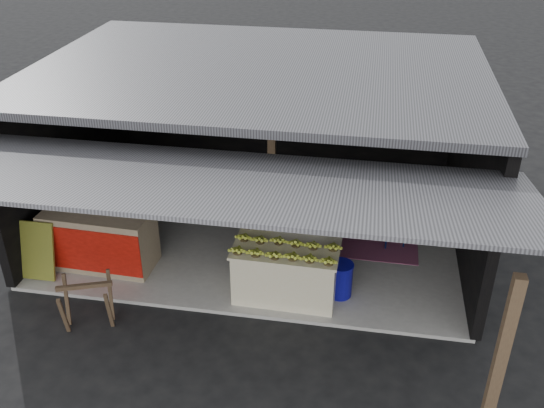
% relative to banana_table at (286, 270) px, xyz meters
% --- Properties ---
extents(ground, '(80.00, 80.00, 0.00)m').
position_rel_banana_table_xyz_m(ground, '(-0.75, -0.61, -0.49)').
color(ground, black).
rests_on(ground, ground).
extents(concrete_slab, '(7.00, 5.00, 0.06)m').
position_rel_banana_table_xyz_m(concrete_slab, '(-0.75, 1.89, -0.46)').
color(concrete_slab, gray).
rests_on(concrete_slab, ground).
extents(shophouse, '(7.40, 7.29, 3.02)m').
position_rel_banana_table_xyz_m(shophouse, '(-0.75, 2.21, 1.61)').
color(shophouse, black).
rests_on(shophouse, ground).
extents(banana_table, '(1.59, 1.00, 0.86)m').
position_rel_banana_table_xyz_m(banana_table, '(0.00, 0.00, 0.00)').
color(banana_table, silver).
rests_on(banana_table, concrete_slab).
extents(banana_pile, '(1.46, 0.90, 0.17)m').
position_rel_banana_table_xyz_m(banana_pile, '(0.00, 0.00, 0.52)').
color(banana_pile, yellow).
rests_on(banana_pile, banana_table).
extents(white_crate, '(1.07, 0.78, 1.12)m').
position_rel_banana_table_xyz_m(white_crate, '(0.06, 0.97, 0.13)').
color(white_crate, white).
rests_on(white_crate, concrete_slab).
extents(neighbor_stall, '(1.75, 0.84, 1.78)m').
position_rel_banana_table_xyz_m(neighbor_stall, '(-3.09, 0.28, 0.10)').
color(neighbor_stall, '#998466').
rests_on(neighbor_stall, concrete_slab).
extents(green_signboard, '(0.63, 0.28, 0.93)m').
position_rel_banana_table_xyz_m(green_signboard, '(-3.95, -0.23, 0.04)').
color(green_signboard, black).
rests_on(green_signboard, concrete_slab).
extents(sawhorse, '(0.85, 0.84, 0.74)m').
position_rel_banana_table_xyz_m(sawhorse, '(-2.66, -1.17, -0.02)').
color(sawhorse, brown).
rests_on(sawhorse, ground).
extents(water_barrel, '(0.36, 0.36, 0.53)m').
position_rel_banana_table_xyz_m(water_barrel, '(0.81, 0.10, -0.17)').
color(water_barrel, '#0C0B80').
rests_on(water_barrel, concrete_slab).
extents(plastic_chair, '(0.51, 0.51, 0.85)m').
position_rel_banana_table_xyz_m(plastic_chair, '(1.56, 1.77, 0.06)').
color(plastic_chair, '#0A143B').
rests_on(plastic_chair, concrete_slab).
extents(magenta_rug, '(1.51, 1.02, 0.01)m').
position_rel_banana_table_xyz_m(magenta_rug, '(1.29, 1.58, -0.43)').
color(magenta_rug, '#751A59').
rests_on(magenta_rug, concrete_slab).
extents(picture_frames, '(1.62, 0.04, 0.46)m').
position_rel_banana_table_xyz_m(picture_frames, '(-0.92, 4.29, 1.44)').
color(picture_frames, black).
rests_on(picture_frames, shophouse).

